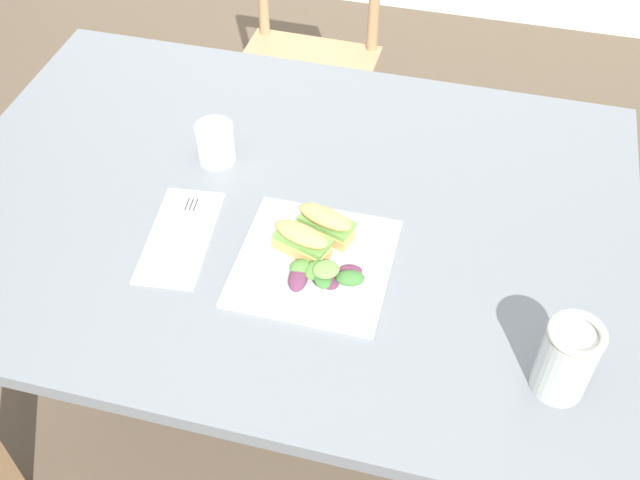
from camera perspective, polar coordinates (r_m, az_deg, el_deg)
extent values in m
plane|color=brown|center=(1.94, -3.69, -15.06)|extent=(8.61, 8.61, 0.00)
cube|color=slate|center=(1.40, -2.94, 2.26)|extent=(1.29, 0.93, 0.03)
cube|color=tan|center=(2.10, -14.74, 5.00)|extent=(0.07, 0.07, 0.71)
cube|color=tan|center=(1.92, 17.69, -0.73)|extent=(0.07, 0.07, 0.71)
cylinder|color=tan|center=(2.29, -6.68, 5.98)|extent=(0.03, 0.03, 0.43)
cylinder|color=tan|center=(2.21, 1.61, 4.46)|extent=(0.03, 0.03, 0.43)
cylinder|color=tan|center=(2.54, -3.99, 10.83)|extent=(0.03, 0.03, 0.43)
cylinder|color=tan|center=(2.47, 3.62, 9.59)|extent=(0.03, 0.03, 0.43)
cube|color=tan|center=(2.24, -1.47, 12.37)|extent=(0.41, 0.41, 0.02)
cube|color=white|center=(1.28, -0.44, -1.73)|extent=(0.26, 0.26, 0.01)
cube|color=tan|center=(1.28, -1.40, -0.58)|extent=(0.11, 0.07, 0.02)
cube|color=#6B9E47|center=(1.27, -1.26, 0.07)|extent=(0.10, 0.07, 0.01)
ellipsoid|color=tan|center=(1.26, -1.43, 0.44)|extent=(0.11, 0.07, 0.02)
cube|color=tan|center=(1.31, 0.39, 0.74)|extent=(0.11, 0.07, 0.02)
cube|color=#6B9E47|center=(1.30, 0.54, 1.39)|extent=(0.10, 0.07, 0.01)
ellipsoid|color=tan|center=(1.29, 0.40, 1.77)|extent=(0.11, 0.07, 0.02)
ellipsoid|color=#602D47|center=(1.24, 0.62, -2.76)|extent=(0.06, 0.07, 0.02)
ellipsoid|color=#518438|center=(1.26, -1.00, -1.85)|extent=(0.05, 0.05, 0.01)
ellipsoid|color=#518438|center=(1.24, -1.48, -2.14)|extent=(0.05, 0.05, 0.02)
ellipsoid|color=#3D7033|center=(1.22, 0.22, -2.81)|extent=(0.05, 0.06, 0.01)
ellipsoid|color=#602D47|center=(1.23, -1.67, -2.89)|extent=(0.04, 0.06, 0.02)
ellipsoid|color=#3D7033|center=(1.23, 2.30, -2.91)|extent=(0.05, 0.04, 0.02)
ellipsoid|color=#518438|center=(1.24, -0.34, -2.29)|extent=(0.04, 0.05, 0.02)
ellipsoid|color=#6B9E47|center=(1.22, 0.47, -2.25)|extent=(0.06, 0.06, 0.01)
ellipsoid|color=#602D47|center=(1.25, 2.35, -2.33)|extent=(0.04, 0.03, 0.01)
cube|color=silver|center=(1.35, -10.58, 0.27)|extent=(0.13, 0.25, 0.00)
cube|color=silver|center=(1.33, -10.87, -0.32)|extent=(0.03, 0.14, 0.00)
cube|color=silver|center=(1.39, -9.82, 2.44)|extent=(0.03, 0.05, 0.00)
cube|color=#38383D|center=(1.39, -9.44, 2.66)|extent=(0.01, 0.03, 0.00)
cube|color=#38383D|center=(1.39, -9.76, 2.69)|extent=(0.01, 0.03, 0.00)
cube|color=#38383D|center=(1.40, -10.07, 2.72)|extent=(0.01, 0.03, 0.00)
cylinder|color=#C67528|center=(1.15, 18.05, -9.10)|extent=(0.07, 0.07, 0.10)
cylinder|color=silver|center=(1.14, 18.19, -8.76)|extent=(0.08, 0.08, 0.12)
torus|color=#B7B29E|center=(1.09, 19.00, -6.74)|extent=(0.08, 0.08, 0.01)
cylinder|color=white|center=(1.47, -7.95, 7.30)|extent=(0.07, 0.07, 0.08)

